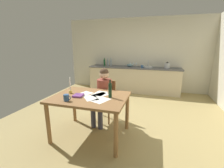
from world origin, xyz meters
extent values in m
cube|color=tan|center=(0.00, 0.00, -0.02)|extent=(5.20, 5.20, 0.04)
cube|color=beige|center=(0.00, 2.60, 1.30)|extent=(5.20, 0.12, 2.60)
cube|color=beige|center=(0.00, 2.24, 0.43)|extent=(3.18, 0.60, 0.86)
cube|color=#4C4C51|center=(0.00, 2.24, 0.88)|extent=(3.22, 0.64, 0.04)
cube|color=olive|center=(-0.31, -0.84, 0.76)|extent=(1.31, 0.99, 0.04)
cylinder|color=olive|center=(-0.91, -1.28, 0.37)|extent=(0.07, 0.07, 0.74)
cylinder|color=olive|center=(0.29, -1.28, 0.37)|extent=(0.07, 0.07, 0.74)
cylinder|color=olive|center=(-0.91, -0.41, 0.37)|extent=(0.07, 0.07, 0.74)
cylinder|color=olive|center=(0.29, -0.41, 0.37)|extent=(0.07, 0.07, 0.74)
cube|color=olive|center=(-0.27, -0.17, 0.48)|extent=(0.44, 0.44, 0.04)
cube|color=olive|center=(-0.25, 0.01, 0.69)|extent=(0.36, 0.07, 0.40)
cylinder|color=olive|center=(-0.46, -0.32, 0.23)|extent=(0.04, 0.04, 0.47)
cylinder|color=olive|center=(-0.12, -0.36, 0.23)|extent=(0.04, 0.04, 0.47)
cylinder|color=olive|center=(-0.42, 0.02, 0.23)|extent=(0.04, 0.04, 0.47)
cylinder|color=olive|center=(-0.08, -0.02, 0.23)|extent=(0.04, 0.04, 0.47)
cylinder|color=brown|center=(-0.27, -0.19, 0.70)|extent=(0.35, 0.35, 0.50)
sphere|color=#D8AD8C|center=(-0.27, -0.19, 1.06)|extent=(0.20, 0.20, 0.20)
sphere|color=#473323|center=(-0.27, -0.19, 1.10)|extent=(0.19, 0.19, 0.19)
cylinder|color=#383847|center=(-0.37, -0.37, 0.45)|extent=(0.17, 0.39, 0.13)
cylinder|color=#383847|center=(-0.39, -0.56, 0.23)|extent=(0.10, 0.10, 0.45)
cylinder|color=#383847|center=(-0.21, -0.39, 0.45)|extent=(0.17, 0.39, 0.13)
cylinder|color=#383847|center=(-0.23, -0.58, 0.23)|extent=(0.10, 0.10, 0.45)
cylinder|color=#33598C|center=(-0.59, -1.16, 0.84)|extent=(0.09, 0.09, 0.11)
torus|color=#33598C|center=(-0.54, -1.16, 0.84)|extent=(0.07, 0.01, 0.07)
cylinder|color=gold|center=(-0.74, -0.79, 0.81)|extent=(0.06, 0.06, 0.05)
cylinder|color=white|center=(-0.74, -0.79, 0.96)|extent=(0.02, 0.02, 0.25)
cube|color=#753D88|center=(-0.51, -0.91, 0.80)|extent=(0.18, 0.20, 0.03)
cube|color=white|center=(-0.05, -0.98, 0.78)|extent=(0.31, 0.35, 0.00)
cube|color=white|center=(-0.47, -0.75, 0.78)|extent=(0.29, 0.35, 0.00)
cube|color=white|center=(-0.20, -0.64, 0.78)|extent=(0.26, 0.33, 0.00)
cube|color=white|center=(-0.16, -0.72, 0.78)|extent=(0.33, 0.36, 0.00)
cube|color=white|center=(-0.26, -0.92, 0.78)|extent=(0.35, 0.36, 0.00)
cylinder|color=black|center=(0.05, -0.80, 0.91)|extent=(0.06, 0.06, 0.25)
cylinder|color=black|center=(0.05, -0.80, 1.07)|extent=(0.03, 0.03, 0.06)
cylinder|color=#B2B7BC|center=(0.48, 2.24, 0.92)|extent=(0.36, 0.36, 0.04)
cylinder|color=silver|center=(0.48, 2.40, 1.02)|extent=(0.02, 0.02, 0.24)
cylinder|color=#194C23|center=(-1.11, 2.24, 1.02)|extent=(0.06, 0.06, 0.23)
cylinder|color=#194C23|center=(-1.11, 2.24, 1.16)|extent=(0.03, 0.03, 0.06)
cylinder|color=#8C999E|center=(-1.00, 2.30, 1.01)|extent=(0.07, 0.07, 0.22)
cylinder|color=#8C999E|center=(-1.00, 2.30, 1.15)|extent=(0.03, 0.03, 0.05)
cylinder|color=#8C999E|center=(-0.87, 2.28, 1.02)|extent=(0.06, 0.06, 0.24)
cylinder|color=#8C999E|center=(-0.87, 2.28, 1.17)|extent=(0.03, 0.03, 0.06)
ellipsoid|color=#668C99|center=(-0.16, 2.28, 0.95)|extent=(0.22, 0.22, 0.10)
cylinder|color=#B7BABF|center=(1.11, 2.24, 0.99)|extent=(0.18, 0.18, 0.18)
cone|color=#262628|center=(1.11, 2.24, 1.10)|extent=(0.11, 0.11, 0.04)
cylinder|color=silver|center=(0.06, 2.39, 0.90)|extent=(0.06, 0.06, 0.00)
cylinder|color=silver|center=(0.06, 2.39, 0.94)|extent=(0.01, 0.01, 0.07)
cone|color=silver|center=(0.06, 2.39, 1.01)|extent=(0.07, 0.07, 0.08)
cylinder|color=silver|center=(-0.05, 2.39, 0.90)|extent=(0.06, 0.06, 0.00)
cylinder|color=silver|center=(-0.05, 2.39, 0.94)|extent=(0.01, 0.01, 0.07)
cone|color=silver|center=(-0.05, 2.39, 1.01)|extent=(0.07, 0.07, 0.08)
cylinder|color=silver|center=(-0.16, 2.39, 0.90)|extent=(0.06, 0.06, 0.00)
cylinder|color=silver|center=(-0.16, 2.39, 0.94)|extent=(0.01, 0.01, 0.07)
cone|color=silver|center=(-0.16, 2.39, 1.01)|extent=(0.07, 0.07, 0.08)
cylinder|color=#33598C|center=(0.29, 2.09, 0.95)|extent=(0.08, 0.08, 0.10)
torus|color=#33598C|center=(0.34, 2.09, 0.95)|extent=(0.07, 0.01, 0.07)
camera|label=1|loc=(0.81, -3.23, 1.68)|focal=24.70mm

